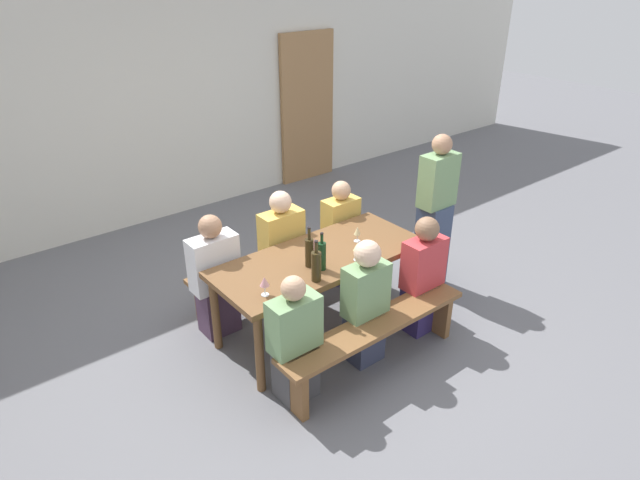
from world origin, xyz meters
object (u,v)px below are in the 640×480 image
wooden_door (307,109)px  wine_glass_3 (357,231)px  wine_bottle_0 (316,266)px  seated_guest_near_2 (422,278)px  seated_guest_near_0 (295,343)px  standing_host (435,216)px  seated_guest_far_1 (282,253)px  seated_guest_near_1 (365,305)px  wine_glass_0 (358,247)px  bench_near (375,333)px  seated_guest_far_0 (215,279)px  seated_guest_far_2 (340,235)px  wine_glass_1 (315,244)px  bench_far (275,265)px  tasting_table (320,264)px  wine_glass_2 (264,282)px  wine_bottle_2 (309,252)px  wine_bottle_1 (322,255)px

wooden_door → wine_glass_3: (-1.82, -3.09, -0.20)m
wine_bottle_0 → seated_guest_near_2: size_ratio=0.32×
seated_guest_near_0 → standing_host: 2.08m
seated_guest_far_1 → seated_guest_near_1: bearing=2.1°
wine_bottle_0 → wine_glass_0: 0.47m
wine_glass_3 → wine_bottle_0: bearing=-157.0°
wooden_door → wine_glass_0: (-2.05, -3.34, -0.18)m
seated_guest_near_2 → seated_guest_near_1: bearing=90.0°
bench_near → seated_guest_far_0: bearing=120.0°
seated_guest_near_0 → seated_guest_far_2: 1.75m
standing_host → wine_bottle_0: bearing=6.9°
wooden_door → wine_glass_1: (-2.28, -3.07, -0.18)m
wine_bottle_0 → seated_guest_near_1: bearing=-40.8°
bench_far → seated_guest_far_1: 0.25m
seated_guest_near_0 → seated_guest_near_1: bearing=-90.0°
wine_glass_0 → seated_guest_near_2: 0.68m
wine_glass_0 → wine_glass_1: size_ratio=0.96×
bench_near → seated_guest_far_2: bearing=60.7°
wooden_door → tasting_table: wooden_door is taller
wine_glass_0 → seated_guest_near_0: 0.99m
wine_glass_1 → wine_glass_2: wine_glass_1 is taller
wine_glass_3 → seated_guest_far_1: 0.76m
seated_guest_near_0 → wine_bottle_2: bearing=-47.0°
wine_glass_3 → seated_guest_far_1: seated_guest_far_1 is taller
tasting_table → seated_guest_far_0: (-0.72, 0.55, -0.13)m
wine_bottle_1 → seated_guest_far_0: 1.00m
tasting_table → seated_guest_far_2: size_ratio=1.72×
wine_bottle_0 → wine_glass_2: size_ratio=2.24×
wine_bottle_2 → seated_guest_far_0: (-0.54, 0.63, -0.35)m
wine_bottle_0 → wine_bottle_2: (0.10, 0.21, -0.00)m
wine_glass_0 → seated_guest_near_2: (0.50, -0.29, -0.35)m
wine_bottle_1 → standing_host: (1.47, 0.09, -0.11)m
wine_glass_1 → seated_guest_far_1: bearing=87.0°
wooden_door → seated_guest_far_0: 3.94m
bench_far → standing_host: 1.61m
wine_glass_3 → seated_guest_near_0: (-1.10, -0.55, -0.36)m
wine_bottle_1 → wine_glass_0: (0.32, -0.07, -0.00)m
bench_far → wine_glass_1: size_ratio=10.14×
wine_glass_1 → seated_guest_far_0: size_ratio=0.15×
bench_near → wine_glass_1: size_ratio=10.14×
wine_bottle_0 → wine_bottle_2: bearing=65.6°
bench_far → wine_glass_3: size_ratio=12.18×
seated_guest_far_0 → wine_glass_1: bearing=51.9°
wine_glass_3 → wooden_door: bearing=59.5°
seated_guest_far_0 → seated_guest_far_2: 1.42m
seated_guest_near_1 → seated_guest_far_1: 1.09m
wine_bottle_0 → seated_guest_far_1: seated_guest_far_1 is taller
seated_guest_near_0 → wine_glass_1: bearing=-48.3°
seated_guest_near_1 → seated_guest_far_2: seated_guest_near_1 is taller
bench_near → bench_far: 1.39m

